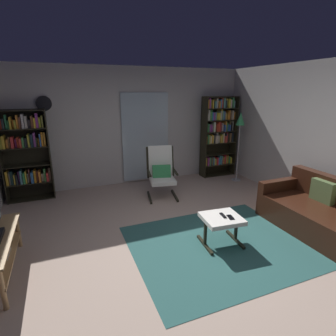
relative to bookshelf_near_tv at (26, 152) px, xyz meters
The scene contains 14 objects.
ground_plane 3.53m from the bookshelf_near_tv, 50.63° to the right, with size 7.02×7.02×0.00m, color tan.
wall_back 2.20m from the bookshelf_near_tv, ahead, with size 5.60×0.06×2.60m, color beige.
wall_right 5.54m from the bookshelf_near_tv, 28.44° to the right, with size 0.06×6.00×2.60m, color beige.
glass_door_panel 2.47m from the bookshelf_near_tv, ahead, with size 1.10×0.01×2.00m, color silver.
area_rug 3.95m from the bookshelf_near_tv, 48.02° to the right, with size 2.42×2.02×0.01m, color #2C5B58.
bookshelf_near_tv is the anchor object (origin of this frame).
bookshelf_near_sofa 4.27m from the bookshelf_near_tv, ahead, with size 0.87×0.30×1.96m.
leather_sofa 5.30m from the bookshelf_near_tv, 36.47° to the right, with size 0.92×1.78×0.80m.
lounge_armchair 2.63m from the bookshelf_near_tv, 18.39° to the right, with size 0.68×0.75×1.02m.
ottoman 3.88m from the bookshelf_near_tv, 47.33° to the right, with size 0.56×0.52×0.42m.
tv_remote 3.88m from the bookshelf_near_tv, 46.96° to the right, with size 0.04×0.14×0.02m, color black.
cell_phone 3.99m from the bookshelf_near_tv, 47.03° to the right, with size 0.07×0.14×0.01m, color black.
floor_lamp_by_shelf 4.53m from the bookshelf_near_tv, ahead, with size 0.22×0.22×1.62m.
wall_clock 1.01m from the bookshelf_near_tv, 25.22° to the left, with size 0.29×0.03×0.29m.
Camera 1 is at (-1.50, -3.02, 2.10)m, focal length 28.59 mm.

